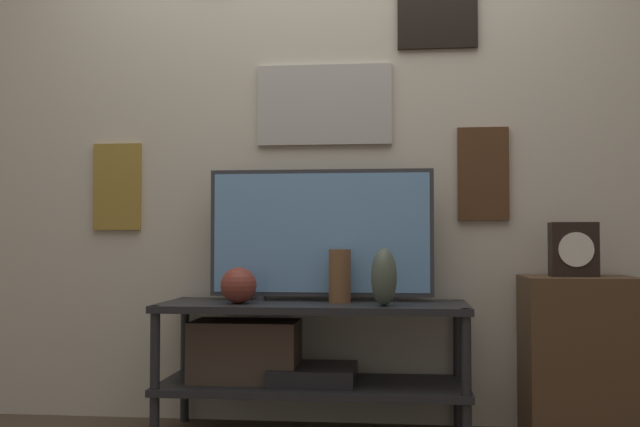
{
  "coord_description": "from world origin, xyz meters",
  "views": [
    {
      "loc": [
        0.37,
        -2.91,
        0.83
      ],
      "look_at": [
        0.03,
        0.28,
        0.95
      ],
      "focal_mm": 42.0,
      "sensor_mm": 36.0,
      "label": 1
    }
  ],
  "objects_px": {
    "vase_urn_stoneware": "(384,277)",
    "vase_tall_ceramic": "(340,276)",
    "vase_round_glass": "(239,285)",
    "television": "(321,233)",
    "mantel_clock": "(573,249)"
  },
  "relations": [
    {
      "from": "television",
      "to": "vase_tall_ceramic",
      "type": "xyz_separation_m",
      "value": [
        0.09,
        -0.09,
        -0.19
      ]
    },
    {
      "from": "television",
      "to": "vase_tall_ceramic",
      "type": "relative_size",
      "value": 4.34
    },
    {
      "from": "vase_round_glass",
      "to": "vase_tall_ceramic",
      "type": "bearing_deg",
      "value": 12.29
    },
    {
      "from": "television",
      "to": "vase_urn_stoneware",
      "type": "height_order",
      "value": "television"
    },
    {
      "from": "vase_tall_ceramic",
      "to": "vase_round_glass",
      "type": "bearing_deg",
      "value": -167.71
    },
    {
      "from": "vase_urn_stoneware",
      "to": "vase_tall_ceramic",
      "type": "bearing_deg",
      "value": 143.04
    },
    {
      "from": "vase_round_glass",
      "to": "vase_tall_ceramic",
      "type": "relative_size",
      "value": 0.67
    },
    {
      "from": "television",
      "to": "vase_urn_stoneware",
      "type": "xyz_separation_m",
      "value": [
        0.28,
        -0.24,
        -0.18
      ]
    },
    {
      "from": "television",
      "to": "vase_urn_stoneware",
      "type": "relative_size",
      "value": 4.21
    },
    {
      "from": "vase_round_glass",
      "to": "mantel_clock",
      "type": "xyz_separation_m",
      "value": [
        1.41,
        0.13,
        0.15
      ]
    },
    {
      "from": "television",
      "to": "vase_tall_ceramic",
      "type": "height_order",
      "value": "television"
    },
    {
      "from": "television",
      "to": "vase_round_glass",
      "type": "bearing_deg",
      "value": -151.16
    },
    {
      "from": "vase_urn_stoneware",
      "to": "vase_tall_ceramic",
      "type": "xyz_separation_m",
      "value": [
        -0.19,
        0.14,
        -0.0
      ]
    },
    {
      "from": "vase_round_glass",
      "to": "vase_tall_ceramic",
      "type": "distance_m",
      "value": 0.43
    },
    {
      "from": "vase_urn_stoneware",
      "to": "vase_round_glass",
      "type": "height_order",
      "value": "vase_urn_stoneware"
    }
  ]
}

